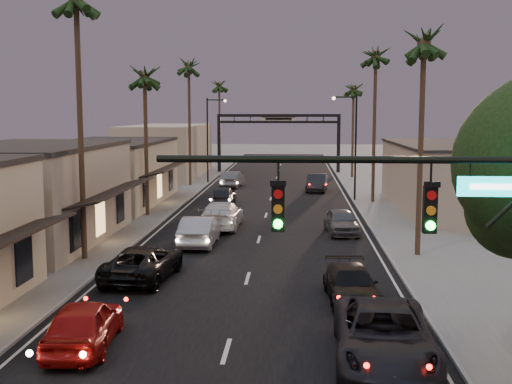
# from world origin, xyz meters

# --- Properties ---
(ground) EXTENTS (200.00, 200.00, 0.00)m
(ground) POSITION_xyz_m (0.00, 40.00, 0.00)
(ground) COLOR slate
(ground) RESTS_ON ground
(road) EXTENTS (14.00, 120.00, 0.02)m
(road) POSITION_xyz_m (0.00, 45.00, 0.00)
(road) COLOR black
(road) RESTS_ON ground
(sidewalk_left) EXTENTS (5.00, 92.00, 0.12)m
(sidewalk_left) POSITION_xyz_m (-9.50, 52.00, 0.06)
(sidewalk_left) COLOR slate
(sidewalk_left) RESTS_ON ground
(sidewalk_right) EXTENTS (5.00, 92.00, 0.12)m
(sidewalk_right) POSITION_xyz_m (9.50, 52.00, 0.06)
(sidewalk_right) COLOR slate
(sidewalk_right) RESTS_ON ground
(storefront_mid) EXTENTS (8.00, 14.00, 5.50)m
(storefront_mid) POSITION_xyz_m (-13.00, 26.00, 2.75)
(storefront_mid) COLOR #A09480
(storefront_mid) RESTS_ON ground
(storefront_far) EXTENTS (8.00, 16.00, 5.00)m
(storefront_far) POSITION_xyz_m (-13.00, 42.00, 2.50)
(storefront_far) COLOR #B8AD8C
(storefront_far) RESTS_ON ground
(storefront_dist) EXTENTS (8.00, 20.00, 6.00)m
(storefront_dist) POSITION_xyz_m (-13.00, 65.00, 3.00)
(storefront_dist) COLOR #A09480
(storefront_dist) RESTS_ON ground
(building_right) EXTENTS (8.00, 18.00, 5.00)m
(building_right) POSITION_xyz_m (14.00, 40.00, 2.50)
(building_right) COLOR #A09480
(building_right) RESTS_ON ground
(traffic_signal) EXTENTS (8.51, 0.22, 7.80)m
(traffic_signal) POSITION_xyz_m (5.69, 4.00, 5.08)
(traffic_signal) COLOR black
(traffic_signal) RESTS_ON ground
(arch) EXTENTS (15.20, 0.40, 7.27)m
(arch) POSITION_xyz_m (0.00, 70.00, 5.53)
(arch) COLOR black
(arch) RESTS_ON ground
(streetlight_right) EXTENTS (2.13, 0.30, 9.00)m
(streetlight_right) POSITION_xyz_m (6.92, 45.00, 5.33)
(streetlight_right) COLOR black
(streetlight_right) RESTS_ON ground
(streetlight_left) EXTENTS (2.13, 0.30, 9.00)m
(streetlight_left) POSITION_xyz_m (-6.92, 58.00, 5.33)
(streetlight_left) COLOR black
(streetlight_left) RESTS_ON ground
(palm_lc) EXTENTS (3.20, 3.20, 12.20)m
(palm_lc) POSITION_xyz_m (-8.60, 36.00, 10.47)
(palm_lc) COLOR #38281C
(palm_lc) RESTS_ON ground
(palm_ld) EXTENTS (3.20, 3.20, 14.20)m
(palm_ld) POSITION_xyz_m (-8.60, 55.00, 12.42)
(palm_ld) COLOR #38281C
(palm_ld) RESTS_ON ground
(palm_ra) EXTENTS (3.20, 3.20, 13.20)m
(palm_ra) POSITION_xyz_m (8.60, 24.00, 11.44)
(palm_ra) COLOR #38281C
(palm_ra) RESTS_ON ground
(palm_rb) EXTENTS (3.20, 3.20, 14.20)m
(palm_rb) POSITION_xyz_m (8.60, 44.00, 12.42)
(palm_rb) COLOR #38281C
(palm_rb) RESTS_ON ground
(palm_rc) EXTENTS (3.20, 3.20, 12.20)m
(palm_rc) POSITION_xyz_m (8.60, 64.00, 10.47)
(palm_rc) COLOR #38281C
(palm_rc) RESTS_ON ground
(palm_far) EXTENTS (3.20, 3.20, 13.20)m
(palm_far) POSITION_xyz_m (-8.30, 78.00, 11.44)
(palm_far) COLOR #38281C
(palm_far) RESTS_ON ground
(oncoming_red) EXTENTS (2.28, 4.87, 1.61)m
(oncoming_red) POSITION_xyz_m (-4.62, 10.02, 0.81)
(oncoming_red) COLOR #980D0B
(oncoming_red) RESTS_ON ground
(oncoming_pickup) EXTENTS (3.09, 5.84, 1.57)m
(oncoming_pickup) POSITION_xyz_m (-4.72, 18.52, 0.78)
(oncoming_pickup) COLOR black
(oncoming_pickup) RESTS_ON ground
(oncoming_silver) EXTENTS (1.81, 5.15, 1.69)m
(oncoming_silver) POSITION_xyz_m (-3.28, 26.16, 0.85)
(oncoming_silver) COLOR #A6A6AB
(oncoming_silver) RESTS_ON ground
(oncoming_white) EXTENTS (2.59, 6.10, 1.75)m
(oncoming_white) POSITION_xyz_m (-2.66, 31.66, 0.88)
(oncoming_white) COLOR silver
(oncoming_white) RESTS_ON ground
(oncoming_dgrey) EXTENTS (1.88, 4.56, 1.54)m
(oncoming_dgrey) POSITION_xyz_m (-3.75, 42.32, 0.77)
(oncoming_dgrey) COLOR black
(oncoming_dgrey) RESTS_ON ground
(oncoming_grey_far) EXTENTS (2.08, 5.04, 1.62)m
(oncoming_grey_far) POSITION_xyz_m (-4.26, 54.28, 0.81)
(oncoming_grey_far) COLOR #535359
(oncoming_grey_far) RESTS_ON ground
(curbside_near) EXTENTS (3.20, 6.47, 1.77)m
(curbside_near) POSITION_xyz_m (4.87, 9.31, 0.88)
(curbside_near) COLOR black
(curbside_near) RESTS_ON ground
(curbside_black) EXTENTS (2.26, 4.96, 1.41)m
(curbside_black) POSITION_xyz_m (4.43, 15.63, 0.70)
(curbside_black) COLOR black
(curbside_black) RESTS_ON ground
(curbside_grey) EXTENTS (2.26, 4.70, 1.55)m
(curbside_grey) POSITION_xyz_m (5.02, 30.17, 0.77)
(curbside_grey) COLOR #4D4D52
(curbside_grey) RESTS_ON ground
(curbside_far) EXTENTS (2.26, 5.18, 1.66)m
(curbside_far) POSITION_xyz_m (4.19, 51.61, 0.83)
(curbside_far) COLOR black
(curbside_far) RESTS_ON ground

